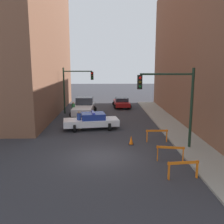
# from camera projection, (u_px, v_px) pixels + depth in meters

# --- Properties ---
(ground_plane) EXTENTS (120.00, 120.00, 0.00)m
(ground_plane) POSITION_uv_depth(u_px,v_px,m) (100.00, 157.00, 15.10)
(ground_plane) COLOR #2D2D33
(sidewalk_right) EXTENTS (2.40, 44.00, 0.12)m
(sidewalk_right) POSITION_uv_depth(u_px,v_px,m) (202.00, 155.00, 15.23)
(sidewalk_right) COLOR gray
(sidewalk_right) RESTS_ON ground_plane
(traffic_light_near) EXTENTS (3.64, 0.35, 5.20)m
(traffic_light_near) POSITION_uv_depth(u_px,v_px,m) (174.00, 96.00, 16.00)
(traffic_light_near) COLOR black
(traffic_light_near) RESTS_ON sidewalk_right
(traffic_light_far) EXTENTS (3.44, 0.35, 5.20)m
(traffic_light_far) POSITION_uv_depth(u_px,v_px,m) (74.00, 84.00, 28.13)
(traffic_light_far) COLOR black
(traffic_light_far) RESTS_ON ground_plane
(police_car) EXTENTS (4.93, 2.82, 1.52)m
(police_car) POSITION_uv_depth(u_px,v_px,m) (92.00, 121.00, 21.62)
(police_car) COLOR white
(police_car) RESTS_ON ground_plane
(white_truck) EXTENTS (2.71, 5.44, 1.90)m
(white_truck) POSITION_uv_depth(u_px,v_px,m) (84.00, 107.00, 27.65)
(white_truck) COLOR silver
(white_truck) RESTS_ON ground_plane
(parked_car_near) EXTENTS (2.39, 4.37, 1.31)m
(parked_car_near) POSITION_uv_depth(u_px,v_px,m) (122.00, 102.00, 32.67)
(parked_car_near) COLOR maroon
(parked_car_near) RESTS_ON ground_plane
(pedestrian_crossing) EXTENTS (0.51, 0.51, 1.66)m
(pedestrian_crossing) POSITION_uv_depth(u_px,v_px,m) (79.00, 120.00, 21.27)
(pedestrian_crossing) COLOR #382D23
(pedestrian_crossing) RESTS_ON ground_plane
(pedestrian_corner) EXTENTS (0.49, 0.49, 1.66)m
(pedestrian_corner) POSITION_uv_depth(u_px,v_px,m) (73.00, 109.00, 26.49)
(pedestrian_corner) COLOR #382D23
(pedestrian_corner) RESTS_ON ground_plane
(barrier_front) EXTENTS (1.60, 0.32, 0.90)m
(barrier_front) POSITION_uv_depth(u_px,v_px,m) (183.00, 167.00, 12.11)
(barrier_front) COLOR orange
(barrier_front) RESTS_ON ground_plane
(barrier_mid) EXTENTS (1.58, 0.42, 0.90)m
(barrier_mid) POSITION_uv_depth(u_px,v_px,m) (170.00, 151.00, 14.34)
(barrier_mid) COLOR orange
(barrier_mid) RESTS_ON ground_plane
(barrier_back) EXTENTS (1.60, 0.19, 0.90)m
(barrier_back) POSITION_uv_depth(u_px,v_px,m) (157.00, 134.00, 18.00)
(barrier_back) COLOR orange
(barrier_back) RESTS_ON ground_plane
(traffic_cone) EXTENTS (0.36, 0.36, 0.66)m
(traffic_cone) POSITION_uv_depth(u_px,v_px,m) (131.00, 140.00, 17.44)
(traffic_cone) COLOR black
(traffic_cone) RESTS_ON ground_plane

